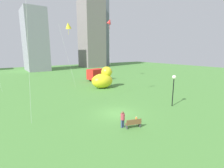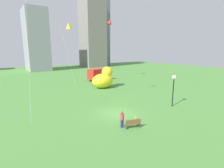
{
  "view_description": "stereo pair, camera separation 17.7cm",
  "coord_description": "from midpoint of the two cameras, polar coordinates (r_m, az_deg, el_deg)",
  "views": [
    {
      "loc": [
        -11.05,
        -14.75,
        7.11
      ],
      "look_at": [
        2.33,
        4.35,
        2.5
      ],
      "focal_mm": 26.85,
      "sensor_mm": 36.0,
      "label": 1
    },
    {
      "loc": [
        -10.91,
        -14.85,
        7.11
      ],
      "look_at": [
        2.33,
        4.35,
        2.5
      ],
      "focal_mm": 26.85,
      "sensor_mm": 36.0,
      "label": 2
    }
  ],
  "objects": [
    {
      "name": "kite_red",
      "position": [
        42.73,
        -0.55,
        20.45
      ],
      "size": [
        1.77,
        1.68,
        14.73
      ],
      "color": "silver",
      "rests_on": "ground"
    },
    {
      "name": "city_skyline",
      "position": [
        76.04,
        -18.17,
        16.53
      ],
      "size": [
        74.03,
        20.07,
        39.62
      ],
      "color": "gray",
      "rests_on": "ground"
    },
    {
      "name": "kite_yellow",
      "position": [
        34.93,
        -14.39,
        18.7
      ],
      "size": [
        2.82,
        2.85,
        12.63
      ],
      "color": "silver",
      "rests_on": "ground"
    },
    {
      "name": "person_child",
      "position": [
        16.94,
        8.37,
        -12.06
      ],
      "size": [
        0.2,
        0.2,
        0.84
      ],
      "color": "silver",
      "rests_on": "ground"
    },
    {
      "name": "box_truck",
      "position": [
        41.09,
        -4.58,
        3.2
      ],
      "size": [
        5.88,
        3.54,
        2.85
      ],
      "color": "red",
      "rests_on": "ground"
    },
    {
      "name": "lamppost",
      "position": [
        22.79,
        20.51,
        0.79
      ],
      "size": [
        0.51,
        0.51,
        4.1
      ],
      "color": "black",
      "rests_on": "ground"
    },
    {
      "name": "giant_inflatable_duck",
      "position": [
        32.61,
        -2.8,
        1.72
      ],
      "size": [
        4.99,
        3.2,
        4.14
      ],
      "color": "yellow",
      "rests_on": "ground"
    },
    {
      "name": "park_bench",
      "position": [
        16.17,
        7.4,
        -13.18
      ],
      "size": [
        1.54,
        0.9,
        0.9
      ],
      "color": "brown",
      "rests_on": "ground"
    },
    {
      "name": "ground_plane",
      "position": [
        19.75,
        1.88,
        -9.93
      ],
      "size": [
        140.0,
        140.0,
        0.0
      ],
      "primitive_type": "plane",
      "color": "#4D883B"
    },
    {
      "name": "person_adult",
      "position": [
        16.04,
        3.73,
        -11.69
      ],
      "size": [
        0.39,
        0.39,
        1.6
      ],
      "color": "#38476B",
      "rests_on": "ground"
    }
  ]
}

